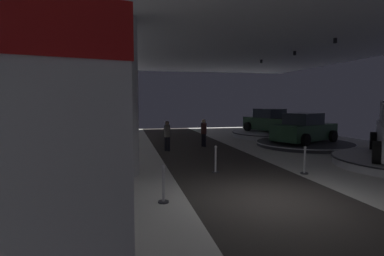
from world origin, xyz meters
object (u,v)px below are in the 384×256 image
Objects in this scene: display_platform_deep_right at (270,134)px; display_car_deep_left at (74,126)px; display_car_far_left at (47,136)px; display_platform_far_right at (304,144)px; visitor_walking_far at (167,134)px; visitor_walking_near at (204,131)px; brand_sign_pylon at (42,211)px; display_car_far_right at (304,129)px; display_car_deep_right at (270,122)px; display_platform_deep_left at (75,139)px; display_platform_far_left at (48,154)px; column_left at (116,98)px.

display_car_deep_left is (-13.71, 0.46, 0.83)m from display_platform_deep_right.
display_platform_far_right is (13.83, 0.58, -0.86)m from display_car_far_left.
display_car_far_left reaches higher than visitor_walking_far.
display_platform_deep_right is 3.52× the size of visitor_walking_near.
visitor_walking_near is (4.96, 14.68, -0.98)m from brand_sign_pylon.
display_car_far_right is 8.09m from visitor_walking_far.
display_car_far_left is at bearing -177.59° from display_platform_far_right.
display_car_far_left is at bearing -159.56° from display_car_deep_right.
display_platform_deep_left is at bearing 159.56° from display_platform_far_right.
display_platform_far_right is 5.98m from visitor_walking_near.
display_platform_far_left and display_platform_far_right have the same top height.
display_car_far_left is at bearing -168.82° from visitor_walking_near.
column_left is 8.93m from brand_sign_pylon.
visitor_walking_far is (5.72, 0.49, -0.09)m from display_car_far_left.
display_car_deep_right is 0.82× the size of display_platform_far_right.
column_left is 3.46× the size of visitor_walking_far.
column_left reaches higher than display_car_deep_right.
display_platform_far_right is at bearing 24.91° from display_car_far_right.
display_platform_far_left is (-3.26, 4.19, -2.62)m from column_left.
display_platform_far_right is (-0.20, -4.61, -0.07)m from display_platform_deep_right.
column_left reaches higher than display_car_far_left.
display_car_deep_left is 14.41m from display_car_far_right.
column_left is at bearing -73.31° from display_platform_deep_left.
visitor_walking_far reaches higher than display_platform_far_left.
visitor_walking_near is at bearing 170.32° from display_platform_far_right.
display_platform_far_left is (-0.31, -5.68, -0.90)m from display_car_deep_left.
display_car_deep_right reaches higher than display_car_far_left.
display_car_deep_right is 2.85× the size of visitor_walking_far.
display_car_deep_right is 13.74m from display_platform_deep_left.
display_car_far_right is at bearing 2.36° from display_car_far_left.
display_car_deep_left is 14.46m from display_platform_far_right.
display_car_far_right is (13.80, 0.60, 0.86)m from display_platform_far_left.
display_platform_far_left is 1.05× the size of display_car_far_right.
display_car_deep_right is at bearing 59.06° from brand_sign_pylon.
display_car_deep_left reaches higher than visitor_walking_near.
display_car_deep_left is at bearing 94.81° from display_platform_deep_left.
brand_sign_pylon is at bearing -128.28° from display_platform_far_right.
display_platform_deep_right is 0.93m from display_car_deep_right.
display_platform_far_left is 3.02× the size of visitor_walking_far.
column_left is at bearing -155.54° from display_platform_far_right.
display_platform_far_left is at bearing 127.89° from column_left.
display_car_deep_right is 15.00m from display_platform_far_left.
display_car_deep_left is 7.47m from visitor_walking_far.
display_platform_deep_left is at bearing 159.47° from display_car_far_right.
brand_sign_pylon reaches higher than display_platform_far_right.
display_car_far_right is at bearing 51.77° from brand_sign_pylon.
display_platform_deep_right is at bearing 30.91° from visitor_walking_near.
display_car_far_left is at bearing 103.04° from brand_sign_pylon.
brand_sign_pylon is at bearing -121.00° from display_platform_deep_right.
display_platform_deep_right is 1.01× the size of display_platform_far_right.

